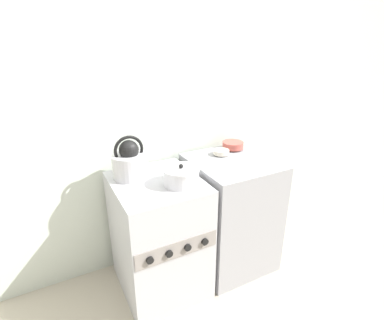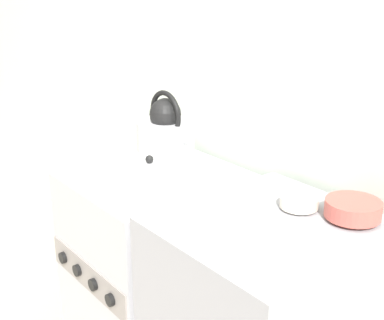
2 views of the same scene
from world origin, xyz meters
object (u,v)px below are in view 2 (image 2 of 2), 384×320
(kettle, at_px, (166,134))
(enamel_bowl, at_px, (353,209))
(cooking_pot, at_px, (150,178))
(small_ceramic_bowl, at_px, (299,202))
(stove, at_px, (158,272))

(kettle, relative_size, enamel_bowl, 1.72)
(cooking_pot, distance_m, small_ceramic_bowl, 0.51)
(stove, bearing_deg, kettle, 131.78)
(enamel_bowl, bearing_deg, stove, -164.77)
(stove, distance_m, small_ceramic_bowl, 0.75)
(cooking_pot, bearing_deg, kettle, 134.99)
(kettle, distance_m, small_ceramic_bowl, 0.69)
(stove, relative_size, kettle, 2.94)
(cooking_pot, relative_size, small_ceramic_bowl, 1.92)
(kettle, height_order, cooking_pot, kettle)
(kettle, relative_size, small_ceramic_bowl, 2.39)
(small_ceramic_bowl, bearing_deg, enamel_bowl, 22.90)
(enamel_bowl, bearing_deg, small_ceramic_bowl, -157.10)
(stove, relative_size, small_ceramic_bowl, 7.03)
(kettle, height_order, enamel_bowl, kettle)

